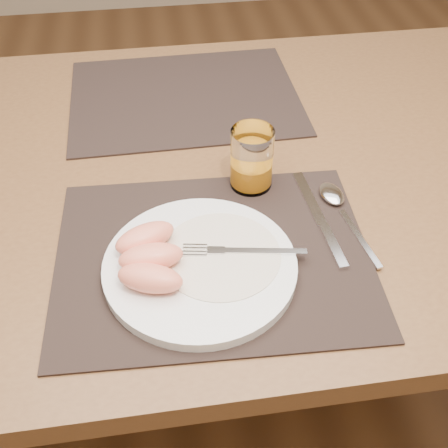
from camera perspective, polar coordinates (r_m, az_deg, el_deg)
ground at (r=1.55m, az=-0.87°, el=-16.34°), size 5.00×5.00×0.00m
table at (r=1.03m, az=-1.25°, el=2.54°), size 1.40×0.90×0.75m
placemat_near at (r=0.81m, az=-1.11°, el=-3.24°), size 0.47×0.37×0.00m
placemat_far at (r=1.15m, az=-4.02°, el=12.77°), size 0.45×0.35×0.00m
plate at (r=0.78m, az=-2.45°, el=-4.33°), size 0.27×0.27×0.02m
plate_dressing at (r=0.79m, az=-0.38°, el=-3.13°), size 0.17×0.17×0.00m
fork at (r=0.79m, az=0.96°, el=-2.75°), size 0.17×0.05×0.00m
knife at (r=0.86m, az=10.00°, el=-0.08°), size 0.03×0.22×0.01m
spoon at (r=0.90m, az=11.27°, el=2.41°), size 0.05×0.19×0.01m
juice_glass at (r=0.90m, az=2.82°, el=6.36°), size 0.07×0.07×0.10m
grapefruit_wedges at (r=0.77m, az=-7.67°, el=-3.36°), size 0.10×0.15×0.04m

